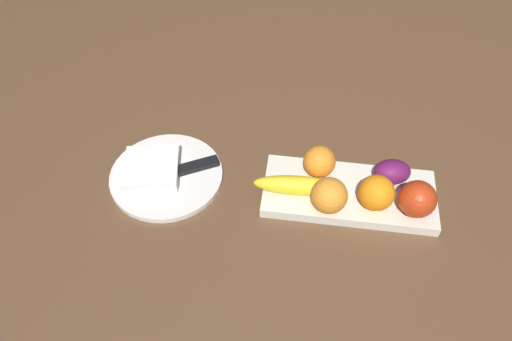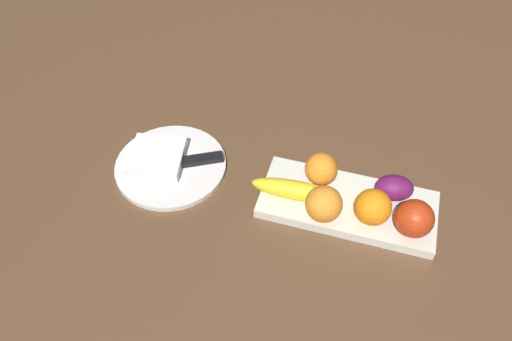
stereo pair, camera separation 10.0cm
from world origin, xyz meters
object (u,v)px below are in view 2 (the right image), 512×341
at_px(fruit_tray, 348,205).
at_px(orange_near_banana, 324,204).
at_px(dinner_plate, 171,166).
at_px(orange_near_apple, 373,207).
at_px(folded_napkin, 157,157).
at_px(knife, 195,161).
at_px(banana, 295,190).
at_px(orange_center, 322,167).
at_px(grape_bunch, 395,186).
at_px(apple, 414,219).

bearing_deg(fruit_tray, orange_near_banana, 48.58).
bearing_deg(dinner_plate, orange_near_apple, 176.02).
distance_m(orange_near_banana, dinner_plate, 0.34).
bearing_deg(folded_napkin, knife, -166.23).
relative_size(orange_near_banana, knife, 0.42).
bearing_deg(orange_near_banana, banana, -25.35).
bearing_deg(folded_napkin, orange_near_banana, 172.44).
xyz_separation_m(dinner_plate, knife, (-0.05, -0.02, 0.01)).
height_order(orange_near_apple, dinner_plate, orange_near_apple).
bearing_deg(dinner_plate, orange_center, -172.13).
bearing_deg(grape_bunch, apple, 118.32).
relative_size(grape_bunch, folded_napkin, 0.66).
bearing_deg(orange_near_apple, grape_bunch, -115.40).
bearing_deg(grape_bunch, knife, 3.29).
xyz_separation_m(orange_near_apple, orange_center, (0.11, -0.07, -0.00)).
xyz_separation_m(grape_bunch, folded_napkin, (0.49, 0.04, -0.02)).
xyz_separation_m(grape_bunch, dinner_plate, (0.46, 0.04, -0.04)).
height_order(fruit_tray, orange_center, orange_center).
bearing_deg(banana, fruit_tray, -172.64).
bearing_deg(orange_center, banana, 57.50).
bearing_deg(dinner_plate, folded_napkin, 0.00).
relative_size(orange_near_apple, dinner_plate, 0.30).
distance_m(apple, orange_center, 0.20).
bearing_deg(apple, orange_near_banana, 4.67).
xyz_separation_m(apple, orange_near_banana, (0.16, 0.01, -0.00)).
bearing_deg(orange_center, knife, 5.24).
height_order(orange_near_banana, dinner_plate, orange_near_banana).
xyz_separation_m(banana, grape_bunch, (-0.19, -0.06, 0.00)).
height_order(dinner_plate, knife, knife).
relative_size(fruit_tray, knife, 2.03).
xyz_separation_m(orange_near_apple, grape_bunch, (-0.03, -0.07, -0.01)).
bearing_deg(grape_bunch, orange_center, -0.26).
distance_m(banana, grape_bunch, 0.19).
distance_m(apple, dinner_plate, 0.50).
height_order(orange_near_banana, orange_center, orange_near_banana).
xyz_separation_m(orange_near_banana, dinner_plate, (0.33, -0.05, -0.05)).
distance_m(folded_napkin, knife, 0.08).
xyz_separation_m(fruit_tray, dinner_plate, (0.38, 0.00, -0.00)).
bearing_deg(orange_near_banana, knife, -13.17).
bearing_deg(dinner_plate, fruit_tray, 180.00).
distance_m(orange_near_apple, dinner_plate, 0.43).
height_order(orange_near_apple, grape_bunch, orange_near_apple).
height_order(orange_near_apple, orange_near_banana, same).
height_order(fruit_tray, dinner_plate, fruit_tray).
height_order(banana, folded_napkin, banana).
distance_m(fruit_tray, orange_near_banana, 0.08).
bearing_deg(knife, grape_bunch, 155.00).
xyz_separation_m(orange_near_banana, folded_napkin, (0.36, -0.05, -0.03)).
xyz_separation_m(apple, banana, (0.23, -0.02, -0.02)).
relative_size(orange_center, knife, 0.39).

